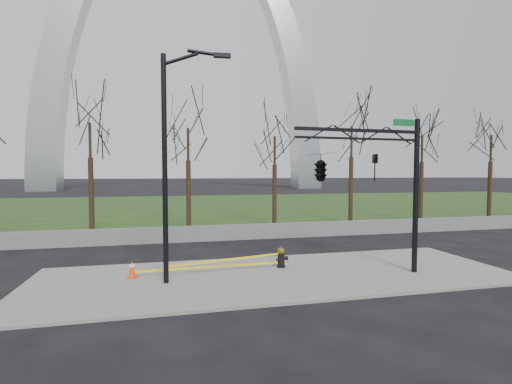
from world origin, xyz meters
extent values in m
plane|color=black|center=(0.00, 0.00, 0.00)|extent=(500.00, 500.00, 0.00)
cube|color=slate|center=(0.00, 0.00, 0.05)|extent=(18.00, 6.00, 0.10)
cube|color=#1B3613|center=(0.00, 30.00, 0.03)|extent=(120.00, 40.00, 0.06)
cube|color=#59595B|center=(0.00, 8.00, 0.45)|extent=(60.00, 0.30, 0.90)
cylinder|color=black|center=(0.42, 0.97, 0.13)|extent=(0.35, 0.35, 0.06)
cylinder|color=black|center=(0.42, 0.97, 0.41)|extent=(0.27, 0.27, 0.62)
cylinder|color=black|center=(0.64, 0.99, 0.46)|extent=(0.22, 0.19, 0.16)
cylinder|color=black|center=(0.27, 0.95, 0.43)|extent=(0.11, 0.11, 0.10)
cylinder|color=olive|center=(0.42, 0.97, 0.74)|extent=(0.31, 0.31, 0.06)
ellipsoid|color=olive|center=(0.42, 0.97, 0.80)|extent=(0.29, 0.29, 0.22)
cylinder|color=olive|center=(0.42, 0.97, 0.92)|extent=(0.06, 0.06, 0.08)
cube|color=#F63F0C|center=(-5.35, 0.81, 0.12)|extent=(0.43, 0.43, 0.04)
cone|color=#F63F0C|center=(-5.35, 0.81, 0.44)|extent=(0.26, 0.26, 0.60)
cylinder|color=white|center=(-5.35, 0.81, 0.55)|extent=(0.19, 0.19, 0.09)
cylinder|color=black|center=(-4.13, -0.13, 4.00)|extent=(0.18, 0.18, 8.00)
cylinder|color=black|center=(-3.58, -0.16, 7.85)|extent=(1.27, 0.19, 0.56)
cylinder|color=black|center=(-2.74, -0.21, 8.10)|extent=(1.21, 0.19, 0.22)
cube|color=black|center=(-2.14, -0.24, 8.05)|extent=(0.61, 0.25, 0.14)
cylinder|color=black|center=(5.26, -0.90, 3.00)|extent=(0.20, 0.20, 6.00)
cube|color=black|center=(2.76, -0.98, 5.50)|extent=(5.00, 0.28, 0.12)
cube|color=black|center=(2.76, -0.98, 5.20)|extent=(5.00, 0.24, 0.08)
cube|color=#0C5926|center=(4.66, -0.92, 5.85)|extent=(0.90, 0.07, 0.25)
imported|color=black|center=(3.46, -0.95, 4.15)|extent=(0.17, 0.21, 1.00)
imported|color=black|center=(1.27, -1.02, 4.15)|extent=(0.61, 2.50, 1.00)
cube|color=yellow|center=(-1.85, 0.42, 0.67)|extent=(4.56, 1.10, 0.08)
cube|color=yellow|center=(-2.47, 0.89, 0.31)|extent=(5.78, 0.17, 0.08)
camera|label=1|loc=(-4.02, -13.28, 3.96)|focal=25.93mm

